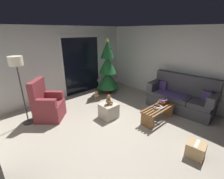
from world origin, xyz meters
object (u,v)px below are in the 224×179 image
object	(u,v)px
cell_phone	(163,99)
ottoman	(109,111)
remote_white	(159,108)
couch	(181,97)
remote_black	(157,105)
remote_graphite	(154,108)
cardboard_box_taped_mid_floor	(196,149)
remote_silver	(162,107)
book_stack	(164,101)
coffee_table	(158,112)
armchair	(47,105)
teddy_bear_honey_by_tree	(96,95)
teddy_bear_chestnut	(109,100)
floor_lamp	(17,68)
christmas_tree	(108,70)

from	to	relation	value
cell_phone	ottoman	world-z (taller)	cell_phone
cell_phone	remote_white	bearing A→B (deg)	164.79
couch	remote_black	distance (m)	1.06
cell_phone	ottoman	bearing A→B (deg)	108.27
remote_graphite	cardboard_box_taped_mid_floor	xyz separation A→B (m)	(-0.46, -1.30, -0.26)
remote_silver	couch	bearing A→B (deg)	-164.54
remote_silver	book_stack	distance (m)	0.30
coffee_table	armchair	xyz separation A→B (m)	(-2.17, 2.13, 0.14)
couch	remote_white	distance (m)	1.15
couch	remote_white	world-z (taller)	couch
couch	armchair	bearing A→B (deg)	145.81
couch	book_stack	world-z (taller)	couch
teddy_bear_honey_by_tree	remote_white	bearing A→B (deg)	-83.36
teddy_bear_chestnut	remote_silver	bearing A→B (deg)	-48.38
cell_phone	floor_lamp	bearing A→B (deg)	110.46
coffee_table	armchair	distance (m)	3.05
couch	armchair	xyz separation A→B (m)	(-3.27, 2.22, 0.00)
book_stack	armchair	bearing A→B (deg)	140.68
remote_white	teddy_bear_honey_by_tree	size ratio (longest dim) A/B	0.55
couch	book_stack	size ratio (longest dim) A/B	6.81
coffee_table	christmas_tree	size ratio (longest dim) A/B	0.53
remote_silver	cardboard_box_taped_mid_floor	world-z (taller)	remote_silver
remote_white	teddy_bear_honey_by_tree	world-z (taller)	remote_white
remote_black	remote_silver	distance (m)	0.14
coffee_table	couch	bearing A→B (deg)	-4.65
christmas_tree	cardboard_box_taped_mid_floor	world-z (taller)	christmas_tree
couch	remote_white	bearing A→B (deg)	178.07
christmas_tree	ottoman	size ratio (longest dim) A/B	4.74
couch	remote_black	bearing A→B (deg)	170.12
teddy_bear_chestnut	book_stack	bearing A→B (deg)	-38.14
christmas_tree	remote_black	bearing A→B (deg)	-97.13
coffee_table	remote_graphite	bearing A→B (deg)	159.58
coffee_table	teddy_bear_honey_by_tree	bearing A→B (deg)	97.81
remote_graphite	book_stack	distance (m)	0.49
book_stack	coffee_table	bearing A→B (deg)	-169.73
coffee_table	teddy_bear_honey_by_tree	xyz separation A→B (m)	(-0.32, 2.36, -0.14)
remote_silver	teddy_bear_honey_by_tree	xyz separation A→B (m)	(-0.40, 2.40, -0.28)
book_stack	floor_lamp	bearing A→B (deg)	143.85
remote_black	floor_lamp	xyz separation A→B (m)	(-2.74, 2.19, 1.10)
christmas_tree	teddy_bear_chestnut	size ratio (longest dim) A/B	7.31
cell_phone	christmas_tree	bearing A→B (deg)	56.01
christmas_tree	ottoman	distance (m)	2.06
christmas_tree	floor_lamp	distance (m)	3.11
book_stack	remote_graphite	bearing A→B (deg)	-178.40
floor_lamp	ottoman	xyz separation A→B (m)	(1.80, -1.24, -1.30)
teddy_bear_chestnut	teddy_bear_honey_by_tree	bearing A→B (deg)	67.47
remote_black	armchair	distance (m)	3.03
remote_silver	ottoman	world-z (taller)	remote_silver
ottoman	teddy_bear_chestnut	distance (m)	0.33
remote_black	book_stack	xyz separation A→B (m)	(0.29, -0.03, 0.04)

